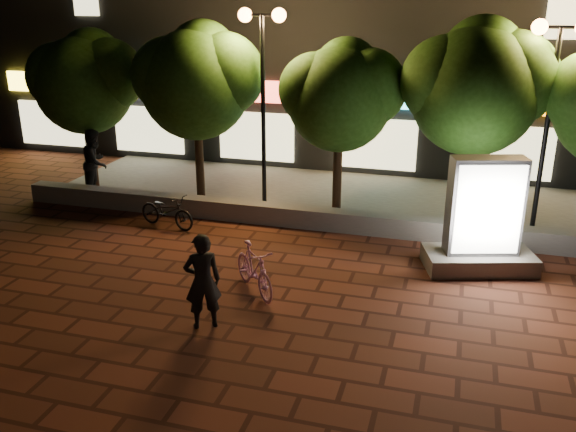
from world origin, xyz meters
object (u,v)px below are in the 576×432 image
(scooter_pink, at_px, (254,269))
(tree_far_left, at_px, (86,79))
(ad_kiosk, at_px, (483,225))
(rider, at_px, (203,281))
(scooter_parked, at_px, (167,211))
(tree_mid, at_px, (342,92))
(tree_left, at_px, (198,77))
(street_lamp_right, at_px, (555,72))
(street_lamp_left, at_px, (262,58))
(tree_right, at_px, (478,83))
(pedestrian, at_px, (96,162))

(scooter_pink, bearing_deg, tree_far_left, 99.55)
(ad_kiosk, height_order, scooter_pink, ad_kiosk)
(rider, relative_size, scooter_parked, 1.07)
(tree_mid, xyz_separation_m, scooter_parked, (-3.92, -2.46, -2.78))
(tree_left, bearing_deg, rider, -66.35)
(street_lamp_right, distance_m, ad_kiosk, 4.12)
(street_lamp_right, bearing_deg, scooter_pink, -138.02)
(tree_far_left, distance_m, rider, 9.67)
(street_lamp_right, bearing_deg, rider, -132.59)
(street_lamp_left, height_order, ad_kiosk, street_lamp_left)
(ad_kiosk, bearing_deg, scooter_pink, -150.67)
(tree_left, xyz_separation_m, street_lamp_right, (8.95, -0.26, 0.45))
(tree_mid, relative_size, rider, 2.55)
(tree_right, xyz_separation_m, pedestrian, (-10.28, -0.78, -2.53))
(tree_right, xyz_separation_m, scooter_parked, (-7.22, -2.46, -3.13))
(street_lamp_left, distance_m, rider, 7.30)
(pedestrian, bearing_deg, street_lamp_right, -99.64)
(tree_right, relative_size, rider, 2.87)
(scooter_pink, bearing_deg, tree_right, 10.34)
(tree_left, height_order, street_lamp_right, street_lamp_right)
(tree_right, bearing_deg, scooter_parked, -161.17)
(tree_right, bearing_deg, rider, -122.65)
(tree_left, bearing_deg, street_lamp_left, -7.70)
(tree_left, xyz_separation_m, scooter_parked, (0.08, -2.46, -3.01))
(street_lamp_right, distance_m, scooter_pink, 8.22)
(tree_right, bearing_deg, tree_far_left, -180.00)
(scooter_parked, bearing_deg, street_lamp_left, -26.49)
(scooter_pink, relative_size, scooter_parked, 1.00)
(scooter_parked, bearing_deg, pedestrian, 74.93)
(tree_mid, bearing_deg, ad_kiosk, -38.25)
(street_lamp_left, bearing_deg, ad_kiosk, -24.63)
(pedestrian, bearing_deg, tree_mid, -95.75)
(tree_far_left, xyz_separation_m, tree_mid, (7.50, -0.00, -0.08))
(ad_kiosk, height_order, rider, ad_kiosk)
(ad_kiosk, bearing_deg, pedestrian, 168.82)
(scooter_pink, distance_m, rider, 1.60)
(tree_mid, distance_m, street_lamp_right, 5.00)
(scooter_parked, bearing_deg, street_lamp_right, -62.23)
(tree_far_left, xyz_separation_m, rider, (6.47, -6.77, -2.41))
(street_lamp_right, relative_size, scooter_pink, 3.02)
(tree_left, distance_m, scooter_pink, 6.92)
(street_lamp_left, distance_m, pedestrian, 5.78)
(tree_left, height_order, rider, tree_left)
(tree_left, relative_size, ad_kiosk, 1.96)
(tree_far_left, height_order, pedestrian, tree_far_left)
(tree_right, bearing_deg, street_lamp_left, -177.19)
(tree_right, bearing_deg, street_lamp_right, -9.10)
(tree_right, height_order, pedestrian, tree_right)
(tree_far_left, xyz_separation_m, tree_right, (10.80, 0.00, 0.27))
(street_lamp_left, bearing_deg, rider, -81.10)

